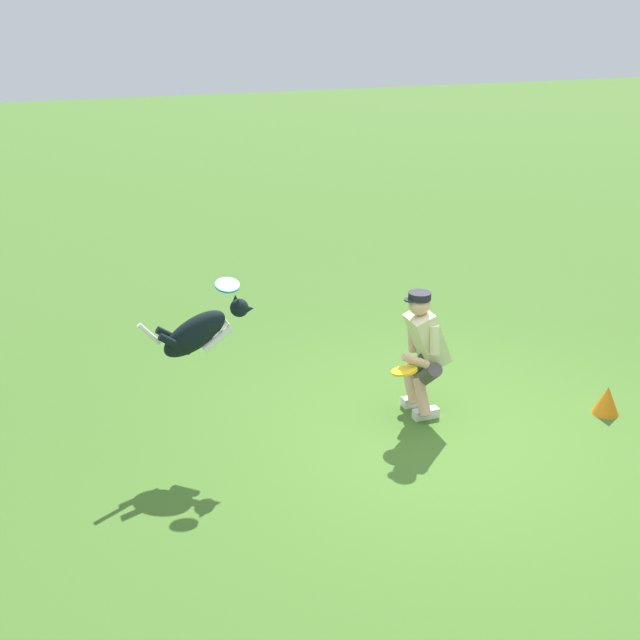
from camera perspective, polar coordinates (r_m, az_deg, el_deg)
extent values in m
plane|color=#436D28|center=(7.87, 8.38, -8.15)|extent=(60.00, 60.00, 0.00)
cube|color=silver|center=(8.38, 6.70, -5.72)|extent=(0.26, 0.10, 0.10)
cylinder|color=tan|center=(8.27, 6.44, -4.61)|extent=(0.13, 0.31, 0.37)
cylinder|color=#4C4644|center=(8.18, 6.95, -3.20)|extent=(0.17, 0.41, 0.37)
cube|color=silver|center=(8.15, 7.51, -6.58)|extent=(0.26, 0.10, 0.10)
cylinder|color=tan|center=(8.05, 7.25, -5.45)|extent=(0.13, 0.31, 0.37)
cylinder|color=#4C4644|center=(7.99, 7.66, -3.88)|extent=(0.17, 0.41, 0.37)
cube|color=beige|center=(7.96, 7.61, -1.26)|extent=(0.42, 0.36, 0.58)
cylinder|color=beige|center=(8.09, 6.91, -0.36)|extent=(0.10, 0.14, 0.29)
cylinder|color=beige|center=(7.76, 8.12, -1.42)|extent=(0.10, 0.14, 0.29)
cylinder|color=tan|center=(7.73, 6.78, -2.88)|extent=(0.29, 0.09, 0.19)
cylinder|color=tan|center=(8.15, 6.54, -1.38)|extent=(0.09, 0.15, 0.27)
sphere|color=tan|center=(7.78, 7.08, 1.09)|extent=(0.21, 0.21, 0.21)
cylinder|color=black|center=(7.75, 7.11, 1.71)|extent=(0.22, 0.22, 0.07)
cylinder|color=black|center=(7.72, 6.42, 1.43)|extent=(0.12, 0.12, 0.02)
ellipsoid|color=black|center=(7.32, -8.88, -0.97)|extent=(0.70, 0.30, 0.56)
ellipsoid|color=white|center=(7.35, -7.53, -1.00)|extent=(0.14, 0.19, 0.16)
sphere|color=black|center=(7.31, -5.74, 0.87)|extent=(0.17, 0.17, 0.17)
cone|color=black|center=(7.34, -5.05, 0.80)|extent=(0.09, 0.09, 0.09)
cone|color=black|center=(7.23, -5.82, 1.25)|extent=(0.06, 0.06, 0.07)
cone|color=black|center=(7.33, -6.01, 1.54)|extent=(0.06, 0.06, 0.07)
cylinder|color=white|center=(7.29, -7.27, -1.33)|extent=(0.30, 0.08, 0.24)
cylinder|color=white|center=(7.44, -7.52, -0.85)|extent=(0.30, 0.08, 0.24)
cylinder|color=black|center=(7.23, -10.25, -1.69)|extent=(0.30, 0.08, 0.24)
cylinder|color=black|center=(7.38, -10.44, -1.20)|extent=(0.30, 0.08, 0.24)
cylinder|color=white|center=(7.25, -12.01, -0.98)|extent=(0.20, 0.05, 0.23)
cylinder|color=#1C96EB|center=(7.21, -6.59, 2.47)|extent=(0.31, 0.30, 0.11)
cylinder|color=yellow|center=(7.71, 6.00, -3.60)|extent=(0.31, 0.31, 0.09)
cone|color=orange|center=(8.62, 19.67, -5.37)|extent=(0.27, 0.27, 0.30)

